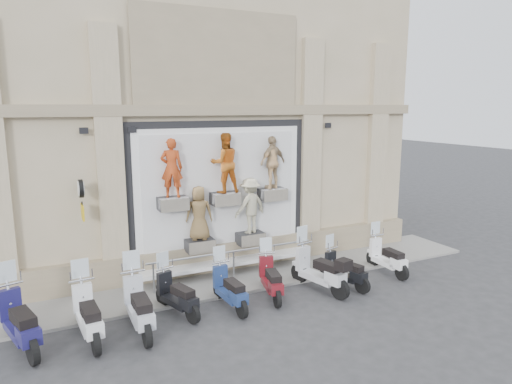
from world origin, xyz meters
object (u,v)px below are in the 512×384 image
guard_rail (234,266)px  scooter_c (138,296)px  scooter_a (18,310)px  scooter_e (229,280)px  clock_sign_bracket (81,194)px  scooter_b (87,304)px  scooter_d (176,286)px  scooter_f (271,271)px  scooter_g (319,261)px  scooter_i (387,250)px  scooter_h (345,263)px

guard_rail → scooter_c: scooter_c is taller
scooter_a → scooter_e: 4.64m
clock_sign_bracket → scooter_a: clock_sign_bracket is taller
scooter_b → scooter_d: (2.05, 0.35, -0.09)m
scooter_f → scooter_g: 1.39m
scooter_i → scooter_d: bearing=-179.3°
scooter_c → scooter_f: bearing=6.5°
clock_sign_bracket → scooter_a: bearing=-127.7°
scooter_c → guard_rail: bearing=30.9°
guard_rail → scooter_g: 2.47m
scooter_a → scooter_c: 2.39m
scooter_a → scooter_b: scooter_a is taller
scooter_d → scooter_f: 2.52m
scooter_f → scooter_h: scooter_f is taller
scooter_h → scooter_i: 1.83m
scooter_f → scooter_a: bearing=-165.7°
scooter_d → scooter_f: size_ratio=0.99×
clock_sign_bracket → scooter_f: size_ratio=0.57×
scooter_b → scooter_g: (5.94, 0.08, 0.03)m
guard_rail → scooter_f: bearing=-72.2°
clock_sign_bracket → scooter_c: size_ratio=0.49×
scooter_a → scooter_b: 1.33m
scooter_g → scooter_i: bearing=-8.0°
clock_sign_bracket → scooter_b: (-0.21, -2.16, -1.99)m
scooter_a → scooter_g: 7.25m
scooter_a → scooter_e: (4.64, -0.06, -0.14)m
scooter_f → scooter_e: bearing=-159.9°
scooter_b → guard_rail: bearing=18.2°
scooter_c → clock_sign_bracket: bearing=111.0°
scooter_c → scooter_i: size_ratio=1.15×
scooter_e → scooter_g: size_ratio=0.86×
scooter_c → scooter_d: 1.09m
scooter_d → scooter_h: bearing=-21.8°
scooter_h → scooter_d: bearing=161.5°
clock_sign_bracket → scooter_b: size_ratio=0.51×
scooter_e → scooter_g: bearing=-4.8°
clock_sign_bracket → scooter_i: bearing=-12.6°
scooter_a → scooter_g: scooter_a is taller
scooter_c → scooter_f: scooter_c is taller
scooter_a → scooter_d: (3.36, 0.16, -0.14)m
scooter_d → scooter_i: 6.47m
scooter_g → scooter_i: 2.59m
scooter_f → guard_rail: bearing=121.3°
scooter_b → scooter_c: 1.06m
scooter_c → scooter_f: 3.53m
scooter_c → scooter_g: (4.88, 0.18, -0.00)m
guard_rail → scooter_h: size_ratio=2.96×
scooter_f → scooter_h: bearing=6.0°
scooter_d → scooter_h: size_ratio=1.04×
guard_rail → scooter_g: scooter_g is taller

